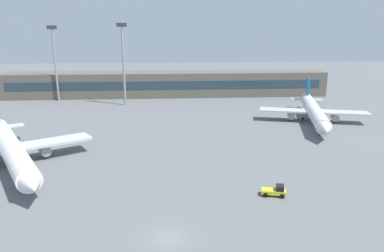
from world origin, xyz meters
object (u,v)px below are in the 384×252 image
object	(u,v)px
floodlight_tower_west	(123,59)
floodlight_tower_east	(55,58)
airplane_near	(11,149)
airplane_mid	(314,111)
baggage_tug_yellow	(275,191)

from	to	relation	value
floodlight_tower_west	floodlight_tower_east	xyz separation A→B (m)	(-24.46, 9.33, -0.35)
airplane_near	airplane_mid	bearing A→B (deg)	21.56
airplane_mid	floodlight_tower_east	xyz separation A→B (m)	(-77.61, 36.85, 11.76)
floodlight_tower_east	baggage_tug_yellow	bearing A→B (deg)	-55.42
airplane_mid	floodlight_tower_east	size ratio (longest dim) A/B	1.58
floodlight_tower_east	floodlight_tower_west	bearing A→B (deg)	-20.87
airplane_near	floodlight_tower_west	xyz separation A→B (m)	(14.46, 54.24, 12.02)
airplane_near	floodlight_tower_east	xyz separation A→B (m)	(-10.01, 63.56, 11.67)
floodlight_tower_west	floodlight_tower_east	size ratio (longest dim) A/B	1.03
airplane_near	floodlight_tower_east	bearing A→B (deg)	98.95
airplane_near	airplane_mid	xyz separation A→B (m)	(67.60, 26.72, -0.09)
baggage_tug_yellow	airplane_mid	bearing A→B (deg)	61.22
baggage_tug_yellow	floodlight_tower_west	world-z (taller)	floodlight_tower_west
baggage_tug_yellow	floodlight_tower_east	world-z (taller)	floodlight_tower_east
airplane_near	baggage_tug_yellow	bearing A→B (deg)	-19.15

